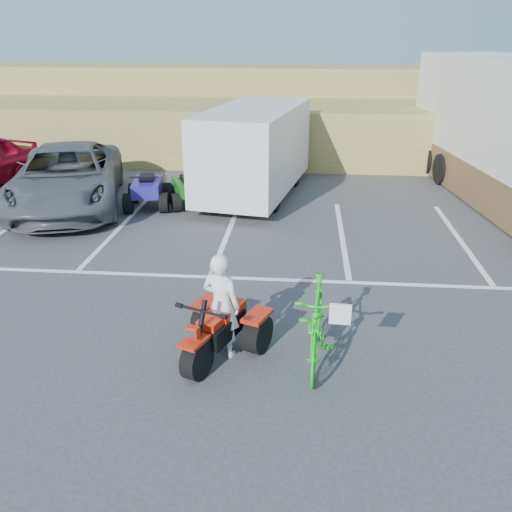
# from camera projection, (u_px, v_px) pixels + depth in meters

# --- Properties ---
(ground) EXTENTS (100.00, 100.00, 0.00)m
(ground) POSITION_uv_depth(u_px,v_px,m) (184.00, 342.00, 8.39)
(ground) COLOR #39393B
(ground) RESTS_ON ground
(parking_stripes) EXTENTS (28.00, 5.16, 0.01)m
(parking_stripes) POSITION_uv_depth(u_px,v_px,m) (261.00, 247.00, 12.06)
(parking_stripes) COLOR white
(parking_stripes) RESTS_ON ground
(grass_embankment) EXTENTS (40.00, 8.50, 3.10)m
(grass_embankment) POSITION_uv_depth(u_px,v_px,m) (263.00, 112.00, 22.09)
(grass_embankment) COLOR olive
(grass_embankment) RESTS_ON ground
(red_trike_atv) EXTENTS (1.65, 1.87, 1.01)m
(red_trike_atv) POSITION_uv_depth(u_px,v_px,m) (218.00, 358.00, 7.98)
(red_trike_atv) COLOR red
(red_trike_atv) RESTS_ON ground
(rider) EXTENTS (0.68, 0.57, 1.60)m
(rider) POSITION_uv_depth(u_px,v_px,m) (221.00, 305.00, 7.79)
(rider) COLOR white
(rider) RESTS_ON ground
(green_dirt_bike) EXTENTS (0.70, 2.05, 1.21)m
(green_dirt_bike) POSITION_uv_depth(u_px,v_px,m) (317.00, 323.00, 7.70)
(green_dirt_bike) COLOR #14BF19
(green_dirt_bike) RESTS_ON ground
(grey_pickup) EXTENTS (4.23, 6.38, 1.63)m
(grey_pickup) POSITION_uv_depth(u_px,v_px,m) (67.00, 177.00, 14.62)
(grey_pickup) COLOR #4D5055
(grey_pickup) RESTS_ON ground
(cargo_trailer) EXTENTS (3.07, 5.68, 2.51)m
(cargo_trailer) POSITION_uv_depth(u_px,v_px,m) (255.00, 149.00, 15.42)
(cargo_trailer) COLOR silver
(cargo_trailer) RESTS_ON ground
(quad_atv_blue) EXTENTS (1.39, 1.71, 1.01)m
(quad_atv_blue) POSITION_uv_depth(u_px,v_px,m) (149.00, 207.00, 14.84)
(quad_atv_blue) COLOR navy
(quad_atv_blue) RESTS_ON ground
(quad_atv_green) EXTENTS (1.55, 1.73, 0.93)m
(quad_atv_green) POSITION_uv_depth(u_px,v_px,m) (189.00, 205.00, 15.01)
(quad_atv_green) COLOR #155D17
(quad_atv_green) RESTS_ON ground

